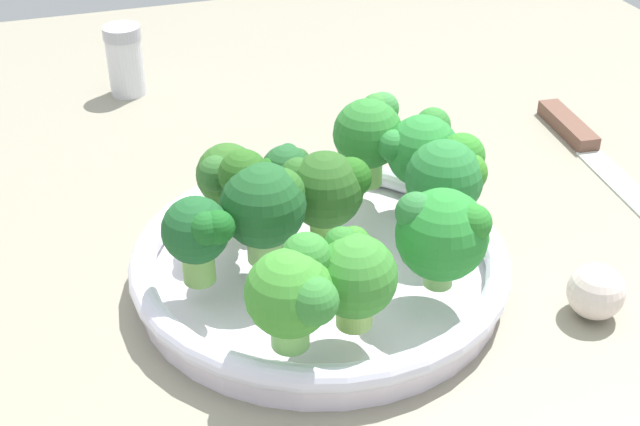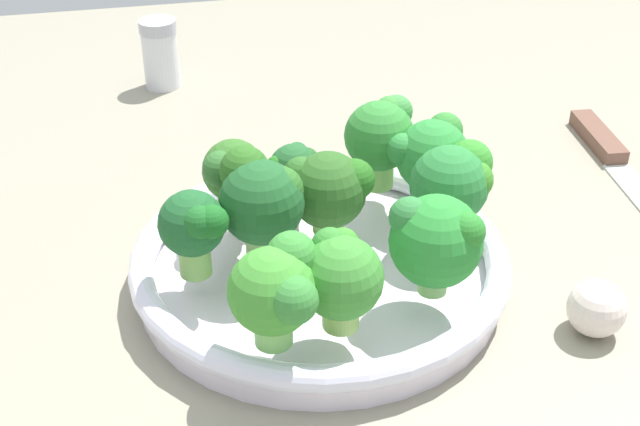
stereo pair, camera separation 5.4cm
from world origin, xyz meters
The scene contains 16 objects.
ground_plane centered at (0.00, 0.00, -1.25)cm, with size 130.00×130.00×2.50cm, color gray.
bowl centered at (3.03, -3.70, 1.77)cm, with size 29.01×29.01×3.48cm.
broccoli_floret_0 centered at (13.30, 1.19, 7.69)cm, with size 6.72×5.94×7.09cm.
broccoli_floret_1 centered at (2.36, 3.05, 6.57)cm, with size 4.46×4.11×5.21cm.
broccoli_floret_2 centered at (-2.60, 1.66, 7.55)cm, with size 4.98×5.20×6.65cm.
broccoli_floret_3 centered at (-1.94, -13.74, 7.79)cm, with size 6.07×6.49×7.33cm.
broccoli_floret_4 centered at (13.49, -3.56, 7.73)cm, with size 6.73×6.05×7.18cm.
broccoli_floret_5 centered at (2.36, -12.89, 7.42)cm, with size 5.60×5.72×6.72cm.
broccoli_floret_6 centered at (9.98, 4.40, 8.12)cm, with size 6.07×5.82×7.59cm.
broccoli_floret_7 centered at (4.25, -1.64, 7.22)cm, with size 6.88×5.98×6.63cm.
broccoli_floret_8 centered at (9.52, -10.81, 7.79)cm, with size 6.51×6.51×7.45cm.
broccoli_floret_9 centered at (-1.24, -3.65, 8.28)cm, with size 6.72×7.08×8.08cm.
broccoli_floret_10 centered at (-6.33, -5.31, 7.63)cm, with size 4.91×5.06×6.67cm.
knife centered at (34.84, 8.30, 0.55)cm, with size 4.71×26.71×1.50cm.
garlic_bulb centered at (21.02, -13.63, 2.12)cm, with size 4.24×4.24×4.24cm, color silver.
pepper_shaker centered at (-6.33, 36.69, 3.96)cm, with size 4.11×4.11×7.81cm.
Camera 2 is at (-8.87, -57.41, 41.21)cm, focal length 49.32 mm.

